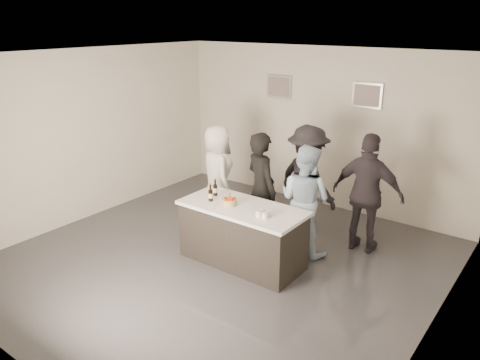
{
  "coord_description": "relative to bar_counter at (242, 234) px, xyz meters",
  "views": [
    {
      "loc": [
        4.0,
        -4.84,
        3.47
      ],
      "look_at": [
        0.0,
        0.5,
        1.15
      ],
      "focal_mm": 35.0,
      "sensor_mm": 36.0,
      "label": 1
    }
  ],
  "objects": [
    {
      "name": "floor",
      "position": [
        -0.29,
        -0.17,
        -0.45
      ],
      "size": [
        6.0,
        6.0,
        0.0
      ],
      "primitive_type": "plane",
      "color": "#3D3D42",
      "rests_on": "ground"
    },
    {
      "name": "ceiling",
      "position": [
        -0.29,
        -0.17,
        2.55
      ],
      "size": [
        6.0,
        6.0,
        0.0
      ],
      "primitive_type": "plane",
      "rotation": [
        3.14,
        0.0,
        0.0
      ],
      "color": "white"
    },
    {
      "name": "wall_back",
      "position": [
        -0.29,
        2.83,
        1.05
      ],
      "size": [
        6.0,
        0.04,
        3.0
      ],
      "primitive_type": "cube",
      "color": "beige",
      "rests_on": "ground"
    },
    {
      "name": "wall_front",
      "position": [
        -0.29,
        -3.17,
        1.05
      ],
      "size": [
        6.0,
        0.04,
        3.0
      ],
      "primitive_type": "cube",
      "color": "beige",
      "rests_on": "ground"
    },
    {
      "name": "wall_left",
      "position": [
        -3.29,
        -0.17,
        1.05
      ],
      "size": [
        0.04,
        6.0,
        3.0
      ],
      "primitive_type": "cube",
      "color": "beige",
      "rests_on": "ground"
    },
    {
      "name": "wall_right",
      "position": [
        2.71,
        -0.17,
        1.05
      ],
      "size": [
        0.04,
        6.0,
        3.0
      ],
      "primitive_type": "cube",
      "color": "beige",
      "rests_on": "ground"
    },
    {
      "name": "picture_left",
      "position": [
        -1.19,
        2.8,
        1.75
      ],
      "size": [
        0.54,
        0.04,
        0.44
      ],
      "primitive_type": "cube",
      "color": "#B2B2B7",
      "rests_on": "wall_back"
    },
    {
      "name": "picture_right",
      "position": [
        0.61,
        2.8,
        1.75
      ],
      "size": [
        0.54,
        0.04,
        0.44
      ],
      "primitive_type": "cube",
      "color": "#B2B2B7",
      "rests_on": "wall_back"
    },
    {
      "name": "bar_counter",
      "position": [
        0.0,
        0.0,
        0.0
      ],
      "size": [
        1.86,
        0.86,
        0.9
      ],
      "primitive_type": "cube",
      "color": "white",
      "rests_on": "ground"
    },
    {
      "name": "cake",
      "position": [
        -0.18,
        -0.07,
        0.49
      ],
      "size": [
        0.21,
        0.21,
        0.08
      ],
      "primitive_type": "cylinder",
      "color": "orange",
      "rests_on": "bar_counter"
    },
    {
      "name": "beer_bottle_a",
      "position": [
        -0.59,
        0.1,
        0.58
      ],
      "size": [
        0.07,
        0.07,
        0.26
      ],
      "primitive_type": "cylinder",
      "color": "black",
      "rests_on": "bar_counter"
    },
    {
      "name": "beer_bottle_b",
      "position": [
        -0.5,
        -0.11,
        0.58
      ],
      "size": [
        0.07,
        0.07,
        0.26
      ],
      "primitive_type": "cylinder",
      "color": "black",
      "rests_on": "bar_counter"
    },
    {
      "name": "tumbler_cluster",
      "position": [
        0.44,
        -0.1,
        0.49
      ],
      "size": [
        0.19,
        0.19,
        0.08
      ],
      "primitive_type": "cube",
      "color": "orange",
      "rests_on": "bar_counter"
    },
    {
      "name": "candles",
      "position": [
        -0.33,
        -0.35,
        0.45
      ],
      "size": [
        0.24,
        0.08,
        0.01
      ],
      "primitive_type": "cube",
      "color": "pink",
      "rests_on": "bar_counter"
    },
    {
      "name": "person_main_black",
      "position": [
        -0.16,
        0.72,
        0.47
      ],
      "size": [
        0.79,
        0.68,
        1.83
      ],
      "primitive_type": "imported",
      "rotation": [
        0.0,
        0.0,
        2.72
      ],
      "color": "black",
      "rests_on": "ground"
    },
    {
      "name": "person_main_blue",
      "position": [
        0.55,
        0.85,
        0.41
      ],
      "size": [
        0.87,
        0.7,
        1.72
      ],
      "primitive_type": "imported",
      "rotation": [
        0.0,
        0.0,
        3.09
      ],
      "color": "#AFCAE5",
      "rests_on": "ground"
    },
    {
      "name": "person_guest_left",
      "position": [
        -1.31,
        1.03,
        0.41
      ],
      "size": [
        1.01,
        0.92,
        1.73
      ],
      "primitive_type": "imported",
      "rotation": [
        0.0,
        0.0,
        2.56
      ],
      "color": "white",
      "rests_on": "ground"
    },
    {
      "name": "person_guest_right",
      "position": [
        1.28,
        1.47,
        0.49
      ],
      "size": [
        1.13,
        0.54,
        1.88
      ],
      "primitive_type": "imported",
      "rotation": [
        0.0,
        0.0,
        3.22
      ],
      "color": "#302A32",
      "rests_on": "ground"
    },
    {
      "name": "person_guest_back",
      "position": [
        0.22,
        1.5,
        0.47
      ],
      "size": [
        1.35,
        1.02,
        1.85
      ],
      "primitive_type": "imported",
      "rotation": [
        0.0,
        0.0,
        2.83
      ],
      "color": "black",
      "rests_on": "ground"
    }
  ]
}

